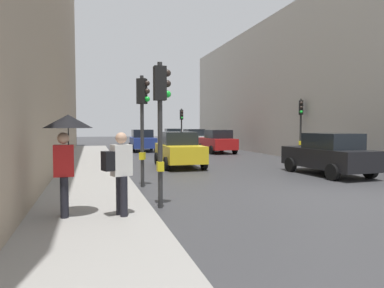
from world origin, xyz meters
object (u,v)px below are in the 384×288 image
at_px(car_white_compact, 193,138).
at_px(pedestrian_with_umbrella, 67,137).
at_px(traffic_light_near_left, 161,108).
at_px(car_red_sedan, 217,141).
at_px(traffic_light_mid_street, 301,118).
at_px(car_yellow_taxi, 179,149).
at_px(traffic_light_near_right, 143,111).
at_px(pedestrian_with_black_backpack, 120,169).
at_px(car_silver_hatchback, 173,136).
at_px(car_blue_van, 143,140).
at_px(traffic_light_far_median, 182,121).
at_px(car_dark_suv, 329,154).

xyz_separation_m(car_white_compact, pedestrian_with_umbrella, (-9.97, -24.38, 0.96)).
height_order(traffic_light_near_left, car_red_sedan, traffic_light_near_left).
height_order(traffic_light_mid_street, car_yellow_taxi, traffic_light_mid_street).
distance_m(car_white_compact, pedestrian_with_umbrella, 26.35).
bearing_deg(traffic_light_near_right, pedestrian_with_black_backpack, -104.69).
bearing_deg(car_silver_hatchback, car_blue_van, -116.02).
relative_size(traffic_light_near_left, car_silver_hatchback, 0.84).
bearing_deg(traffic_light_far_median, car_dark_suv, -82.60).
bearing_deg(car_yellow_taxi, car_blue_van, 90.97).
distance_m(car_silver_hatchback, pedestrian_with_umbrella, 32.09).
bearing_deg(car_blue_van, car_silver_hatchback, 63.98).
distance_m(car_dark_suv, pedestrian_with_black_backpack, 10.27).
bearing_deg(traffic_light_near_left, car_dark_suv, 25.64).
height_order(car_blue_van, pedestrian_with_umbrella, pedestrian_with_umbrella).
distance_m(traffic_light_near_left, car_red_sedan, 18.20).
bearing_deg(pedestrian_with_umbrella, car_silver_hatchback, 73.00).
relative_size(traffic_light_near_left, car_yellow_taxi, 0.86).
bearing_deg(car_yellow_taxi, traffic_light_mid_street, 7.21).
xyz_separation_m(traffic_light_mid_street, car_yellow_taxi, (-7.69, -0.97, -1.65)).
xyz_separation_m(car_silver_hatchback, pedestrian_with_black_backpack, (-8.33, -30.92, 0.29)).
xyz_separation_m(car_yellow_taxi, car_white_compact, (5.21, 15.04, 0.00)).
bearing_deg(pedestrian_with_umbrella, car_red_sedan, 60.48).
bearing_deg(car_yellow_taxi, pedestrian_with_black_backpack, -111.13).
height_order(car_blue_van, car_white_compact, same).
height_order(traffic_light_near_right, car_silver_hatchback, traffic_light_near_right).
bearing_deg(traffic_light_near_right, car_dark_suv, 4.86).
xyz_separation_m(traffic_light_near_left, car_white_compact, (7.80, 23.51, -1.63)).
distance_m(car_silver_hatchback, car_white_compact, 6.33).
bearing_deg(pedestrian_with_umbrella, traffic_light_mid_street, 39.64).
relative_size(traffic_light_mid_street, car_dark_suv, 0.86).
height_order(car_red_sedan, car_yellow_taxi, same).
distance_m(traffic_light_mid_street, traffic_light_near_right, 12.08).
relative_size(traffic_light_near_left, traffic_light_near_right, 0.97).
height_order(traffic_light_mid_street, pedestrian_with_umbrella, traffic_light_mid_street).
relative_size(traffic_light_near_right, pedestrian_with_black_backpack, 2.11).
bearing_deg(pedestrian_with_black_backpack, car_yellow_taxi, 68.87).
height_order(traffic_light_mid_street, car_blue_van, traffic_light_mid_street).
height_order(traffic_light_mid_street, pedestrian_with_black_backpack, traffic_light_mid_street).
xyz_separation_m(car_dark_suv, car_red_sedan, (-0.26, 12.65, 0.00)).
distance_m(traffic_light_far_median, car_white_compact, 4.21).
bearing_deg(traffic_light_mid_street, car_silver_hatchback, 98.58).
xyz_separation_m(traffic_light_near_left, pedestrian_with_black_backpack, (-1.11, -1.11, -1.35)).
xyz_separation_m(traffic_light_near_right, car_red_sedan, (7.64, 13.32, -1.70)).
bearing_deg(pedestrian_with_umbrella, car_blue_van, 77.64).
bearing_deg(car_yellow_taxi, traffic_light_near_left, -107.00).
bearing_deg(traffic_light_near_right, car_silver_hatchback, 74.87).
distance_m(traffic_light_mid_street, car_dark_suv, 6.35).
distance_m(traffic_light_near_left, car_dark_suv, 8.91).
height_order(traffic_light_mid_street, car_white_compact, traffic_light_mid_street).
xyz_separation_m(car_red_sedan, pedestrian_with_black_backpack, (-8.75, -17.55, 0.29)).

